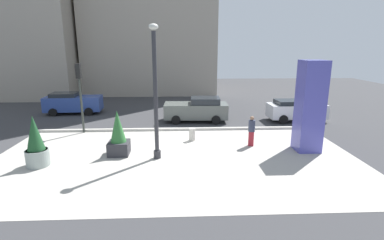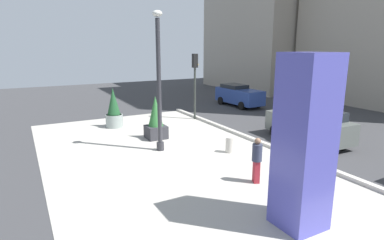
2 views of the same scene
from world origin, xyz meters
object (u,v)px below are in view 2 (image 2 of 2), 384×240
(art_pillar_blue, at_px, (304,144))
(car_intersection, at_px, (309,125))
(traffic_light_far_side, at_px, (195,76))
(car_passing_lane, at_px, (239,95))
(pedestrian_by_curb, at_px, (257,158))
(concrete_bollard, at_px, (229,145))
(lamp_post, at_px, (159,85))
(potted_plant_near_left, at_px, (114,110))
(potted_plant_mid_plaza, at_px, (156,120))

(art_pillar_blue, xyz_separation_m, car_intersection, (-5.42, 6.46, -1.48))
(art_pillar_blue, height_order, car_intersection, art_pillar_blue)
(traffic_light_far_side, bearing_deg, car_passing_lane, 114.56)
(traffic_light_far_side, relative_size, pedestrian_by_curb, 2.57)
(concrete_bollard, bearing_deg, car_passing_lane, 141.34)
(lamp_post, distance_m, pedestrian_by_curb, 5.75)
(lamp_post, distance_m, car_intersection, 7.98)
(potted_plant_near_left, distance_m, concrete_bollard, 8.09)
(concrete_bollard, distance_m, pedestrian_by_curb, 3.44)
(potted_plant_near_left, height_order, car_passing_lane, potted_plant_near_left)
(car_intersection, relative_size, car_passing_lane, 1.04)
(potted_plant_mid_plaza, xyz_separation_m, pedestrian_by_curb, (7.06, 1.02, -0.06))
(lamp_post, bearing_deg, potted_plant_near_left, -172.38)
(art_pillar_blue, xyz_separation_m, concrete_bollard, (-5.99, 1.88, -1.99))
(lamp_post, relative_size, car_passing_lane, 1.42)
(traffic_light_far_side, height_order, car_intersection, traffic_light_far_side)
(lamp_post, relative_size, potted_plant_near_left, 2.65)
(potted_plant_near_left, relative_size, traffic_light_far_side, 0.55)
(art_pillar_blue, bearing_deg, car_intersection, 130.00)
(potted_plant_mid_plaza, distance_m, pedestrian_by_curb, 7.13)
(lamp_post, height_order, potted_plant_near_left, lamp_post)
(concrete_bollard, xyz_separation_m, car_intersection, (0.57, 4.58, 0.51))
(traffic_light_far_side, bearing_deg, potted_plant_mid_plaza, -53.36)
(potted_plant_near_left, distance_m, car_intersection, 11.22)
(lamp_post, relative_size, concrete_bollard, 8.51)
(potted_plant_mid_plaza, height_order, traffic_light_far_side, traffic_light_far_side)
(car_intersection, distance_m, car_passing_lane, 10.40)
(car_passing_lane, bearing_deg, pedestrian_by_curb, -34.27)
(car_intersection, bearing_deg, car_passing_lane, 163.54)
(art_pillar_blue, relative_size, traffic_light_far_side, 1.08)
(lamp_post, height_order, concrete_bollard, lamp_post)
(potted_plant_mid_plaza, bearing_deg, potted_plant_near_left, -159.16)
(car_passing_lane, distance_m, pedestrian_by_curb, 15.28)
(potted_plant_mid_plaza, bearing_deg, concrete_bollard, 28.74)
(traffic_light_far_side, distance_m, car_passing_lane, 6.44)
(lamp_post, xyz_separation_m, car_passing_lane, (-7.55, 10.22, -2.21))
(potted_plant_near_left, xyz_separation_m, potted_plant_mid_plaza, (3.46, 1.32, -0.04))
(art_pillar_blue, bearing_deg, concrete_bollard, 162.54)
(lamp_post, height_order, potted_plant_mid_plaza, lamp_post)
(art_pillar_blue, bearing_deg, pedestrian_by_curb, 163.82)
(art_pillar_blue, relative_size, car_passing_lane, 1.05)
(pedestrian_by_curb, bearing_deg, car_passing_lane, 145.73)
(art_pillar_blue, relative_size, car_intersection, 1.02)
(lamp_post, height_order, car_passing_lane, lamp_post)
(traffic_light_far_side, bearing_deg, pedestrian_by_curb, -16.84)
(lamp_post, bearing_deg, art_pillar_blue, 5.89)
(art_pillar_blue, height_order, potted_plant_near_left, art_pillar_blue)
(potted_plant_mid_plaza, relative_size, traffic_light_far_side, 0.53)
(concrete_bollard, distance_m, car_intersection, 4.64)
(lamp_post, xyz_separation_m, pedestrian_by_curb, (5.07, 1.61, -2.16))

